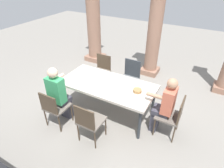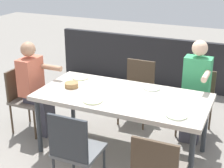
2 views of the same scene
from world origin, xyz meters
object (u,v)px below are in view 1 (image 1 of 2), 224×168
object	(u,v)px
stone_column_centre	(155,25)
chair_head_east	(173,115)
chair_west_south	(54,107)
plate_0	(88,70)
chair_west_north	(102,69)
plate_1	(89,88)
stone_column_near	(94,20)
diner_man_white	(164,105)
dining_table	(108,86)
bread_basket	(137,91)
plate_2	(124,80)
plate_3	(133,101)
chair_mid_south	(89,121)
diner_woman_green	(59,94)
chair_mid_north	(130,76)

from	to	relation	value
stone_column_centre	chair_head_east	bearing A→B (deg)	-61.71
chair_west_south	plate_0	distance (m)	1.22
chair_west_north	plate_0	world-z (taller)	chair_west_north
plate_1	stone_column_near	bearing A→B (deg)	121.28
diner_man_white	plate_0	xyz separation A→B (m)	(-1.96, 0.29, 0.10)
dining_table	chair_west_south	bearing A→B (deg)	-128.41
stone_column_centre	chair_west_south	bearing A→B (deg)	-106.80
bread_basket	chair_head_east	bearing A→B (deg)	-2.06
chair_west_north	plate_2	world-z (taller)	chair_west_north
plate_2	plate_0	bearing A→B (deg)	-178.97
chair_head_east	chair_west_south	bearing A→B (deg)	-157.12
chair_west_south	plate_2	distance (m)	1.56
plate_0	plate_3	distance (m)	1.56
chair_mid_south	plate_3	xyz separation A→B (m)	(0.60, 0.61, 0.25)
chair_west_north	stone_column_near	bearing A→B (deg)	129.53
chair_head_east	diner_woman_green	distance (m)	2.27
bread_basket	plate_1	bearing A→B (deg)	-159.25
diner_woman_green	plate_3	bearing A→B (deg)	16.12
chair_mid_north	chair_head_east	xyz separation A→B (m)	(1.29, -0.91, -0.01)
chair_mid_south	chair_west_north	bearing A→B (deg)	115.06
plate_0	dining_table	bearing A→B (deg)	-21.95
chair_head_east	stone_column_centre	world-z (taller)	stone_column_centre
diner_man_white	stone_column_near	bearing A→B (deg)	143.80
plate_2	plate_3	world-z (taller)	same
chair_west_north	stone_column_near	world-z (taller)	stone_column_near
stone_column_near	bread_basket	distance (m)	3.35
dining_table	chair_head_east	size ratio (longest dim) A/B	2.28
stone_column_centre	plate_3	world-z (taller)	stone_column_centre
dining_table	plate_2	world-z (taller)	plate_2
dining_table	plate_1	size ratio (longest dim) A/B	9.62
plate_1	plate_3	distance (m)	0.98
stone_column_near	plate_2	distance (m)	2.86
chair_mid_north	chair_head_east	distance (m)	1.58
bread_basket	chair_mid_south	bearing A→B (deg)	-119.98
stone_column_centre	bread_basket	size ratio (longest dim) A/B	17.76
plate_0	plate_2	bearing A→B (deg)	1.03
diner_man_white	plate_0	distance (m)	1.98
chair_mid_north	plate_3	xyz separation A→B (m)	(0.60, -1.21, 0.25)
stone_column_near	plate_1	xyz separation A→B (m)	(1.55, -2.55, -0.59)
chair_head_east	plate_1	bearing A→B (deg)	-169.12
bread_basket	stone_column_centre	bearing A→B (deg)	101.34
chair_mid_south	plate_1	world-z (taller)	chair_mid_south
plate_2	stone_column_centre	bearing A→B (deg)	90.08
chair_west_north	chair_head_east	bearing A→B (deg)	-22.93
chair_head_east	plate_3	xyz separation A→B (m)	(-0.70, -0.30, 0.26)
chair_head_east	stone_column_near	size ratio (longest dim) A/B	0.32
chair_mid_north	diner_man_white	xyz separation A→B (m)	(1.11, -0.91, 0.15)
chair_west_south	diner_woman_green	distance (m)	0.27
chair_mid_north	diner_man_white	distance (m)	1.44
chair_mid_south	plate_3	bearing A→B (deg)	45.52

